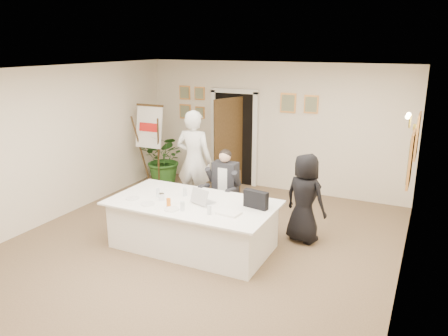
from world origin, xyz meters
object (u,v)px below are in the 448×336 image
(seated_man, at_px, (224,187))
(laptop, at_px, (203,194))
(potted_palm, at_px, (165,159))
(paper_stack, at_px, (229,213))
(laptop_bag, at_px, (256,199))
(standing_man, at_px, (194,161))
(conference_table, at_px, (193,224))
(flip_chart, at_px, (153,150))
(oj_glass, at_px, (169,203))
(standing_woman, at_px, (305,198))
(steel_jug, at_px, (162,197))

(seated_man, distance_m, laptop, 1.07)
(seated_man, height_order, potted_palm, seated_man)
(laptop, relative_size, paper_stack, 1.09)
(seated_man, height_order, paper_stack, seated_man)
(paper_stack, bearing_deg, laptop_bag, 56.85)
(seated_man, distance_m, standing_man, 1.00)
(conference_table, height_order, paper_stack, paper_stack)
(potted_palm, bearing_deg, conference_table, -49.60)
(seated_man, relative_size, potted_palm, 1.16)
(standing_man, relative_size, laptop_bag, 5.08)
(conference_table, distance_m, laptop_bag, 1.14)
(flip_chart, relative_size, paper_stack, 5.61)
(paper_stack, relative_size, oj_glass, 2.55)
(standing_woman, bearing_deg, laptop, 53.91)
(seated_man, distance_m, flip_chart, 2.68)
(oj_glass, xyz_separation_m, steel_jug, (-0.26, 0.20, -0.01))
(seated_man, bearing_deg, conference_table, -88.64)
(flip_chart, distance_m, paper_stack, 3.98)
(standing_woman, height_order, paper_stack, standing_woman)
(seated_man, distance_m, oj_glass, 1.45)
(potted_palm, distance_m, oj_glass, 3.57)
(laptop, bearing_deg, oj_glass, -117.04)
(oj_glass, bearing_deg, paper_stack, 7.87)
(standing_woman, distance_m, paper_stack, 1.46)
(flip_chart, height_order, paper_stack, flip_chart)
(seated_man, height_order, steel_jug, seated_man)
(conference_table, relative_size, laptop_bag, 6.76)
(potted_palm, xyz_separation_m, oj_glass, (2.00, -2.95, 0.24))
(conference_table, bearing_deg, laptop, 14.49)
(seated_man, xyz_separation_m, laptop_bag, (0.96, -0.89, 0.21))
(seated_man, height_order, standing_woman, standing_woman)
(flip_chart, distance_m, oj_glass, 3.39)
(seated_man, bearing_deg, laptop, -79.25)
(laptop, bearing_deg, steel_jug, -145.45)
(laptop_bag, bearing_deg, laptop, -160.34)
(laptop_bag, bearing_deg, seated_man, 147.13)
(flip_chart, relative_size, steel_jug, 16.87)
(standing_woman, relative_size, potted_palm, 1.24)
(steel_jug, bearing_deg, potted_palm, 122.33)
(flip_chart, xyz_separation_m, oj_glass, (2.13, -2.64, -0.02))
(laptop_bag, bearing_deg, oj_glass, -146.40)
(laptop, distance_m, oj_glass, 0.55)
(standing_man, relative_size, laptop, 5.48)
(seated_man, xyz_separation_m, paper_stack, (0.70, -1.29, 0.09))
(standing_man, bearing_deg, flip_chart, -33.12)
(potted_palm, distance_m, paper_stack, 4.08)
(conference_table, distance_m, standing_woman, 1.87)
(laptop_bag, xyz_separation_m, paper_stack, (-0.26, -0.40, -0.12))
(steel_jug, bearing_deg, flip_chart, 127.38)
(flip_chart, relative_size, standing_man, 0.94)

